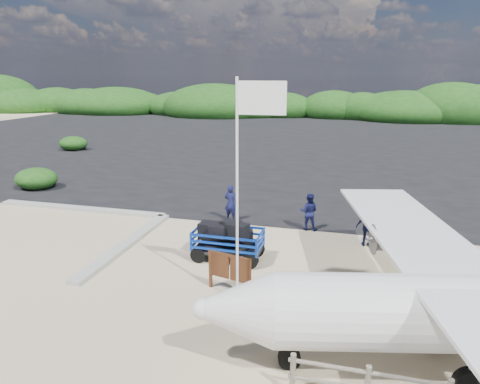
{
  "coord_description": "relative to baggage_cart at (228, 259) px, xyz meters",
  "views": [
    {
      "loc": [
        3.86,
        -12.64,
        6.6
      ],
      "look_at": [
        -0.43,
        3.7,
        1.9
      ],
      "focal_mm": 32.0,
      "sensor_mm": 36.0,
      "label": 1
    }
  ],
  "objects": [
    {
      "name": "ground",
      "position": [
        0.24,
        -1.26,
        0.0
      ],
      "size": [
        160.0,
        160.0,
        0.0
      ],
      "primitive_type": "plane",
      "color": "beige"
    },
    {
      "name": "crew_b",
      "position": [
        2.52,
        3.84,
        0.82
      ],
      "size": [
        0.81,
        0.64,
        1.64
      ],
      "primitive_type": "imported",
      "rotation": [
        0.0,
        0.0,
        3.12
      ],
      "color": "#111542",
      "rests_on": "ground"
    },
    {
      "name": "baggage_cart",
      "position": [
        0.0,
        0.0,
        0.0
      ],
      "size": [
        2.7,
        1.56,
        1.34
      ],
      "primitive_type": null,
      "rotation": [
        0.0,
        0.0,
        -0.01
      ],
      "color": "#0B34A9",
      "rests_on": "ground"
    },
    {
      "name": "crew_c",
      "position": [
        4.97,
        2.61,
        0.81
      ],
      "size": [
        1.0,
        0.55,
        1.61
      ],
      "primitive_type": "imported",
      "rotation": [
        0.0,
        0.0,
        3.31
      ],
      "color": "#111542",
      "rests_on": "ground"
    },
    {
      "name": "asphalt_apron",
      "position": [
        0.24,
        28.74,
        0.0
      ],
      "size": [
        90.0,
        50.0,
        0.04
      ],
      "primitive_type": null,
      "color": "#B2B2B2",
      "rests_on": "ground"
    },
    {
      "name": "vegetation_band",
      "position": [
        0.24,
        53.74,
        0.0
      ],
      "size": [
        124.0,
        8.0,
        4.4
      ],
      "primitive_type": null,
      "color": "#B2B2B2",
      "rests_on": "ground"
    },
    {
      "name": "signboard",
      "position": [
        0.73,
        -2.34,
        0.0
      ],
      "size": [
        1.56,
        0.52,
        1.3
      ],
      "primitive_type": null,
      "rotation": [
        0.0,
        0.0,
        -0.24
      ],
      "color": "#502C16",
      "rests_on": "ground"
    },
    {
      "name": "flagpole",
      "position": [
        1.11,
        -2.84,
        0.0
      ],
      "size": [
        1.33,
        0.6,
        6.52
      ],
      "primitive_type": null,
      "rotation": [
        0.0,
        0.0,
        0.04
      ],
      "color": "white",
      "rests_on": "ground"
    },
    {
      "name": "lagoon",
      "position": [
        -8.76,
        0.24,
        0.0
      ],
      "size": [
        9.0,
        7.0,
        0.4
      ],
      "primitive_type": null,
      "color": "#B2B2B2",
      "rests_on": "ground"
    },
    {
      "name": "crew_a",
      "position": [
        -1.07,
        4.12,
        0.85
      ],
      "size": [
        0.68,
        0.5,
        1.7
      ],
      "primitive_type": "imported",
      "rotation": [
        0.0,
        0.0,
        2.98
      ],
      "color": "#111542",
      "rests_on": "ground"
    }
  ]
}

